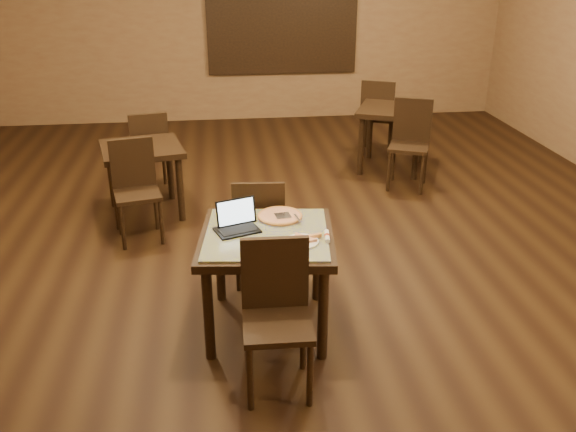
{
  "coord_description": "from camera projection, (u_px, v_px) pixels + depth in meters",
  "views": [
    {
      "loc": [
        -0.61,
        -4.79,
        2.58
      ],
      "look_at": [
        -0.13,
        -0.92,
        0.85
      ],
      "focal_mm": 38.0,
      "sensor_mm": 36.0,
      "label": 1
    }
  ],
  "objects": [
    {
      "name": "ground",
      "position": [
        290.0,
        261.0,
        5.46
      ],
      "size": [
        10.0,
        10.0,
        0.0
      ],
      "primitive_type": "plane",
      "color": "black",
      "rests_on": "ground"
    },
    {
      "name": "wall_back",
      "position": [
        250.0,
        23.0,
        9.39
      ],
      "size": [
        8.0,
        0.02,
        3.0
      ],
      "primitive_type": "cube",
      "color": "olive",
      "rests_on": "ground"
    },
    {
      "name": "mural",
      "position": [
        282.0,
        20.0,
        9.39
      ],
      "size": [
        2.34,
        0.05,
        1.64
      ],
      "color": "#295898",
      "rests_on": "wall_back"
    },
    {
      "name": "tiled_table",
      "position": [
        267.0,
        246.0,
        4.26
      ],
      "size": [
        1.02,
        1.02,
        0.76
      ],
      "rotation": [
        0.0,
        0.0,
        -0.12
      ],
      "color": "black",
      "rests_on": "ground"
    },
    {
      "name": "chair_main_near",
      "position": [
        276.0,
        307.0,
        3.75
      ],
      "size": [
        0.43,
        0.43,
        0.97
      ],
      "rotation": [
        0.0,
        0.0,
        -0.03
      ],
      "color": "black",
      "rests_on": "ground"
    },
    {
      "name": "chair_main_far",
      "position": [
        259.0,
        226.0,
        4.87
      ],
      "size": [
        0.44,
        0.44,
        0.94
      ],
      "rotation": [
        0.0,
        0.0,
        3.06
      ],
      "color": "black",
      "rests_on": "ground"
    },
    {
      "name": "laptop",
      "position": [
        237.0,
        222.0,
        4.26
      ],
      "size": [
        0.34,
        0.32,
        0.2
      ],
      "rotation": [
        0.0,
        0.0,
        0.34
      ],
      "color": "black",
      "rests_on": "tiled_table"
    },
    {
      "name": "plate",
      "position": [
        302.0,
        242.0,
        4.08
      ],
      "size": [
        0.23,
        0.23,
        0.01
      ],
      "primitive_type": "cylinder",
      "color": "white",
      "rests_on": "tiled_table"
    },
    {
      "name": "pizza_slice",
      "position": [
        302.0,
        239.0,
        4.07
      ],
      "size": [
        0.26,
        0.26,
        0.02
      ],
      "primitive_type": null,
      "rotation": [
        0.0,
        0.0,
        0.27
      ],
      "color": "beige",
      "rests_on": "plate"
    },
    {
      "name": "pizza_pan",
      "position": [
        280.0,
        218.0,
        4.45
      ],
      "size": [
        0.33,
        0.33,
        0.01
      ],
      "primitive_type": "cylinder",
      "color": "silver",
      "rests_on": "tiled_table"
    },
    {
      "name": "pizza_whole",
      "position": [
        280.0,
        216.0,
        4.44
      ],
      "size": [
        0.33,
        0.33,
        0.02
      ],
      "color": "beige",
      "rests_on": "pizza_pan"
    },
    {
      "name": "spatula",
      "position": [
        283.0,
        216.0,
        4.42
      ],
      "size": [
        0.15,
        0.28,
        0.01
      ],
      "primitive_type": "cube",
      "rotation": [
        0.0,
        0.0,
        0.14
      ],
      "color": "silver",
      "rests_on": "pizza_whole"
    },
    {
      "name": "napkin_roll",
      "position": [
        327.0,
        236.0,
        4.13
      ],
      "size": [
        0.05,
        0.16,
        0.04
      ],
      "rotation": [
        0.0,
        0.0,
        -0.12
      ],
      "color": "white",
      "rests_on": "tiled_table"
    },
    {
      "name": "other_table_a",
      "position": [
        393.0,
        118.0,
        7.49
      ],
      "size": [
        1.09,
        1.09,
        0.78
      ],
      "rotation": [
        0.0,
        0.0,
        -0.41
      ],
      "color": "black",
      "rests_on": "ground"
    },
    {
      "name": "other_table_a_chair_near",
      "position": [
        410.0,
        138.0,
        6.99
      ],
      "size": [
        0.57,
        0.57,
        1.01
      ],
      "rotation": [
        0.0,
        0.0,
        -0.41
      ],
      "color": "black",
      "rests_on": "ground"
    },
    {
      "name": "other_table_a_chair_far",
      "position": [
        378.0,
        113.0,
        8.06
      ],
      "size": [
        0.57,
        0.57,
        1.01
      ],
      "rotation": [
        0.0,
        0.0,
        2.73
      ],
      "color": "black",
      "rests_on": "ground"
    },
    {
      "name": "other_table_b",
      "position": [
        142.0,
        158.0,
        6.2
      ],
      "size": [
        0.93,
        0.93,
        0.73
      ],
      "rotation": [
        0.0,
        0.0,
        0.22
      ],
      "color": "black",
      "rests_on": "ground"
    },
    {
      "name": "other_table_b_chair_near",
      "position": [
        135.0,
        184.0,
        5.73
      ],
      "size": [
        0.49,
        0.49,
        0.95
      ],
      "rotation": [
        0.0,
        0.0,
        0.22
      ],
      "color": "black",
      "rests_on": "ground"
    },
    {
      "name": "other_table_b_chair_far",
      "position": [
        149.0,
        148.0,
        6.74
      ],
      "size": [
        0.49,
        0.49,
        0.95
      ],
      "rotation": [
        0.0,
        0.0,
        3.36
      ],
      "color": "black",
      "rests_on": "ground"
    }
  ]
}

